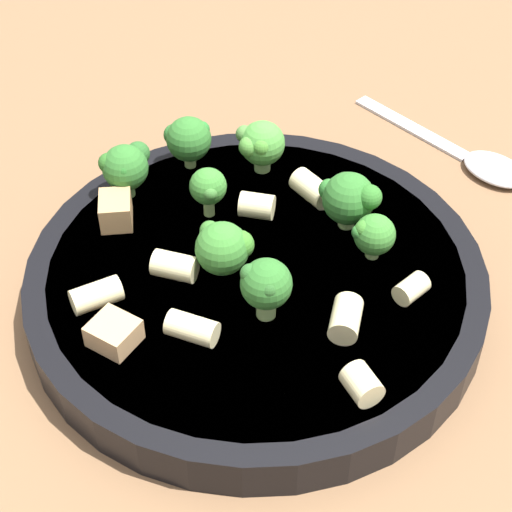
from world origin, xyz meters
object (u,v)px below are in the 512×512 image
broccoli_floret_2 (266,285)px  broccoli_floret_5 (125,166)px  pasta_bowl (256,280)px  chicken_chunk_0 (116,210)px  broccoli_floret_4 (349,197)px  chicken_chunk_1 (114,333)px  broccoli_floret_0 (208,188)px  broccoli_floret_1 (223,244)px  broccoli_floret_6 (261,144)px  rigatoni_6 (174,261)px  broccoli_floret_7 (188,139)px  spoon (472,157)px  rigatoni_2 (257,206)px  rigatoni_7 (362,384)px  rigatoni_1 (192,328)px  broccoli_floret_3 (371,232)px  rigatoni_3 (411,289)px  rigatoni_5 (346,319)px  rigatoni_4 (312,189)px  rigatoni_0 (96,295)px

broccoli_floret_2 → broccoli_floret_5: bearing=121.1°
pasta_bowl → chicken_chunk_0: (-0.09, 0.06, 0.02)m
pasta_bowl → broccoli_floret_4: bearing=25.8°
broccoli_floret_5 → chicken_chunk_1: size_ratio=1.54×
broccoli_floret_0 → broccoli_floret_1: same height
broccoli_floret_6 → rigatoni_6: size_ratio=1.43×
broccoli_floret_1 → rigatoni_6: broccoli_floret_1 is taller
pasta_bowl → broccoli_floret_7: (-0.03, 0.11, 0.03)m
spoon → rigatoni_2: bearing=-158.3°
pasta_bowl → rigatoni_7: bearing=-68.4°
broccoli_floret_7 → rigatoni_2: (0.04, -0.06, -0.01)m
pasta_bowl → rigatoni_1: (-0.04, -0.05, 0.02)m
pasta_bowl → rigatoni_6: (-0.05, 0.00, 0.02)m
broccoli_floret_3 → rigatoni_6: (-0.12, 0.00, -0.01)m
broccoli_floret_5 → rigatoni_1: (0.03, -0.14, -0.02)m
rigatoni_7 → chicken_chunk_1: size_ratio=0.79×
broccoli_floret_0 → broccoli_floret_1: (0.00, -0.05, -0.00)m
chicken_chunk_1 → pasta_bowl: bearing=28.6°
rigatoni_1 → chicken_chunk_1: same height
rigatoni_3 → chicken_chunk_0: 0.20m
broccoli_floret_4 → rigatoni_7: broccoli_floret_4 is taller
broccoli_floret_2 → rigatoni_7: 0.08m
broccoli_floret_2 → broccoli_floret_7: broccoli_floret_2 is taller
pasta_bowl → broccoli_floret_3: (0.07, 0.00, 0.03)m
pasta_bowl → rigatoni_1: size_ratio=9.87×
rigatoni_2 → rigatoni_5: size_ratio=0.83×
rigatoni_1 → rigatoni_4: (0.09, 0.11, 0.00)m
broccoli_floret_4 → rigatoni_0: 0.17m
rigatoni_4 → chicken_chunk_1: bearing=-141.1°
broccoli_floret_5 → rigatoni_5: size_ratio=1.44×
pasta_bowl → rigatoni_2: 0.05m
rigatoni_1 → rigatoni_4: rigatoni_4 is taller
broccoli_floret_6 → rigatoni_4: bearing=-50.5°
broccoli_floret_2 → rigatoni_4: (0.05, 0.10, -0.02)m
rigatoni_4 → chicken_chunk_0: size_ratio=1.11×
broccoli_floret_3 → rigatoni_0: bearing=-173.4°
rigatoni_0 → rigatoni_2: bearing=32.2°
pasta_bowl → rigatoni_5: rigatoni_5 is taller
rigatoni_3 → rigatoni_4: size_ratio=0.70×
chicken_chunk_0 → broccoli_floret_7: bearing=45.3°
broccoli_floret_1 → broccoli_floret_2: broccoli_floret_2 is taller
rigatoni_1 → rigatoni_6: rigatoni_6 is taller
broccoli_floret_2 → broccoli_floret_1: bearing=113.6°
rigatoni_0 → chicken_chunk_1: rigatoni_0 is taller
pasta_bowl → rigatoni_7: 0.12m
broccoli_floret_7 → broccoli_floret_3: bearing=-46.0°
rigatoni_3 → rigatoni_7: bearing=-124.9°
rigatoni_1 → chicken_chunk_1: size_ratio=1.15×
broccoli_floret_4 → broccoli_floret_7: size_ratio=1.03×
rigatoni_7 → spoon: (0.15, 0.23, -0.03)m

